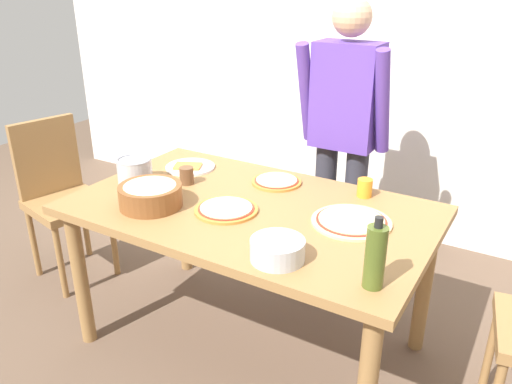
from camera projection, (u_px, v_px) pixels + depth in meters
ground at (251, 342)px, 2.58m from camera, size 8.00×8.00×0.00m
wall_back at (378, 42)px, 3.33m from camera, size 5.60×0.10×2.60m
dining_table at (250, 224)px, 2.32m from camera, size 1.60×0.96×0.76m
person_cook at (344, 130)px, 2.74m from camera, size 0.49×0.25×1.62m
chair_wooden_left at (60, 191)px, 3.00m from camera, size 0.48×0.48×0.95m
pizza_raw_on_board at (351, 221)px, 2.12m from camera, size 0.33×0.33×0.02m
pizza_cooked_on_tray at (226, 209)px, 2.23m from camera, size 0.28×0.28×0.02m
pizza_second_cooked at (277, 181)px, 2.53m from camera, size 0.25×0.25×0.02m
plate_with_slice at (190, 167)px, 2.72m from camera, size 0.26×0.26×0.02m
popcorn_bowl at (150, 193)px, 2.26m from camera, size 0.28×0.28×0.11m
mixing_bowl_steel at (277, 250)px, 1.84m from camera, size 0.20×0.20×0.08m
olive_oil_bottle at (375, 257)px, 1.65m from camera, size 0.07×0.07×0.26m
steel_pot at (135, 171)px, 2.50m from camera, size 0.17×0.17×0.13m
cup_orange at (365, 188)px, 2.36m from camera, size 0.07×0.07×0.08m
cup_small_brown at (187, 176)px, 2.51m from camera, size 0.07×0.07×0.08m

